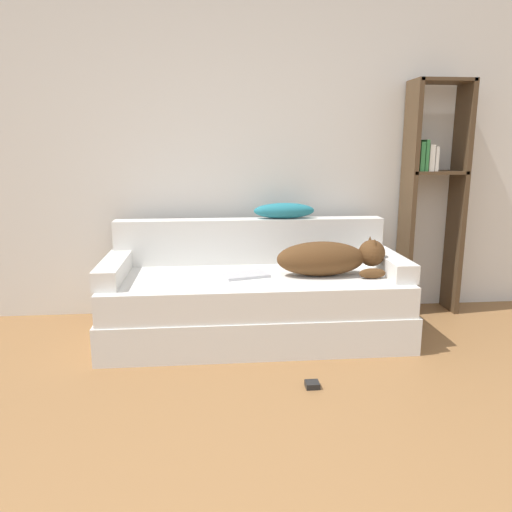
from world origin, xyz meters
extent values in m
cube|color=silver|center=(0.00, 2.74, 1.35)|extent=(7.75, 0.06, 2.70)
cube|color=silver|center=(0.15, 2.12, 0.12)|extent=(2.00, 0.88, 0.24)
cube|color=silver|center=(0.15, 2.11, 0.34)|extent=(1.96, 0.84, 0.20)
cube|color=silver|center=(0.15, 2.49, 0.60)|extent=(1.96, 0.15, 0.33)
cube|color=silver|center=(-0.77, 2.11, 0.50)|extent=(0.15, 0.69, 0.12)
cube|color=silver|center=(1.08, 2.11, 0.50)|extent=(0.15, 0.69, 0.12)
ellipsoid|color=#513319|center=(0.59, 2.06, 0.55)|extent=(0.59, 0.25, 0.23)
sphere|color=#513319|center=(0.94, 2.06, 0.58)|extent=(0.18, 0.18, 0.18)
cone|color=#513319|center=(0.94, 2.01, 0.65)|extent=(0.06, 0.06, 0.08)
cone|color=#513319|center=(0.94, 2.11, 0.65)|extent=(0.06, 0.06, 0.08)
ellipsoid|color=#513319|center=(0.91, 1.95, 0.47)|extent=(0.18, 0.06, 0.07)
cube|color=#B7B7BC|center=(0.09, 2.09, 0.45)|extent=(0.33, 0.27, 0.02)
ellipsoid|color=teal|center=(0.40, 2.49, 0.82)|extent=(0.45, 0.14, 0.11)
cube|color=#4C3823|center=(1.37, 2.56, 0.88)|extent=(0.04, 0.26, 1.76)
cube|color=#4C3823|center=(1.77, 2.56, 0.88)|extent=(0.04, 0.26, 1.76)
cube|color=#4C3823|center=(1.57, 2.56, 1.75)|extent=(0.42, 0.26, 0.02)
cube|color=#4C3823|center=(1.57, 2.56, 1.09)|extent=(0.42, 0.26, 0.02)
cube|color=#337F42|center=(1.41, 2.54, 1.21)|extent=(0.03, 0.20, 0.21)
cube|color=#337F42|center=(1.45, 2.54, 1.22)|extent=(0.02, 0.20, 0.23)
cube|color=silver|center=(1.49, 2.54, 1.20)|extent=(0.04, 0.20, 0.19)
cube|color=silver|center=(1.52, 2.54, 1.19)|extent=(0.02, 0.20, 0.18)
cube|color=black|center=(0.40, 1.34, 0.02)|extent=(0.07, 0.07, 0.03)
camera|label=1|loc=(-0.14, -1.12, 1.28)|focal=35.00mm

